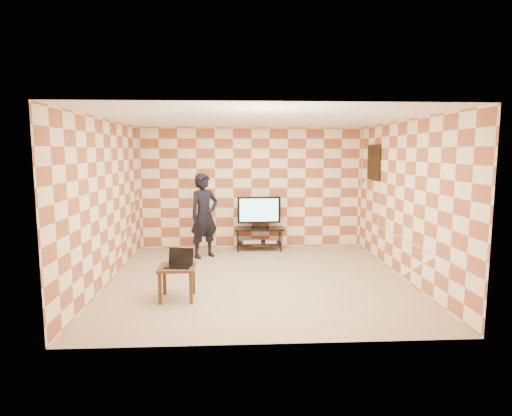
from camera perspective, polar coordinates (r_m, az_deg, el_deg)
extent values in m
plane|color=tan|center=(7.43, 0.25, -9.44)|extent=(5.00, 5.00, 0.00)
cube|color=#FCE9C1|center=(9.64, -0.61, 2.67)|extent=(5.00, 0.02, 2.70)
cube|color=#FCE9C1|center=(4.69, 2.05, -2.57)|extent=(5.00, 0.02, 2.70)
cube|color=#FCE9C1|center=(7.44, -19.33, 0.78)|extent=(0.02, 5.00, 2.70)
cube|color=#FCE9C1|center=(7.72, 19.13, 1.02)|extent=(0.02, 5.00, 2.70)
cube|color=white|center=(7.13, 0.27, 11.80)|extent=(5.00, 5.00, 0.02)
cube|color=black|center=(9.12, 15.44, 5.89)|extent=(0.04, 0.72, 0.72)
cube|color=black|center=(9.12, 15.44, 5.89)|extent=(0.04, 0.03, 0.68)
cube|color=black|center=(9.12, 15.44, 5.89)|extent=(0.04, 0.68, 0.03)
cube|color=black|center=(9.44, 0.41, -2.77)|extent=(1.07, 0.48, 0.04)
cube|color=black|center=(9.51, 0.41, -4.66)|extent=(0.96, 0.43, 0.03)
cylinder|color=black|center=(9.28, -2.42, -4.40)|extent=(0.03, 0.03, 0.50)
cylinder|color=black|center=(9.66, -2.45, -3.93)|extent=(0.03, 0.03, 0.50)
cylinder|color=black|center=(9.34, 3.36, -4.33)|extent=(0.03, 0.03, 0.50)
cylinder|color=black|center=(9.71, 3.11, -3.87)|extent=(0.03, 0.03, 0.50)
cube|color=black|center=(9.44, 0.41, -2.56)|extent=(0.29, 0.20, 0.03)
cube|color=black|center=(9.43, 0.41, -2.23)|extent=(0.07, 0.05, 0.08)
cube|color=black|center=(9.38, 0.41, -0.24)|extent=(0.95, 0.11, 0.58)
cube|color=#7FE7E0|center=(9.34, 0.41, -0.27)|extent=(0.85, 0.06, 0.50)
cube|color=silver|center=(9.49, -0.65, -4.41)|extent=(0.42, 0.32, 0.07)
cube|color=silver|center=(9.47, 2.02, -4.47)|extent=(0.26, 0.19, 0.06)
cube|color=#3A1F15|center=(6.45, -10.50, -7.80)|extent=(0.53, 0.53, 0.04)
cube|color=#3A1F15|center=(6.34, -12.69, -10.48)|extent=(0.05, 0.05, 0.46)
cube|color=#3A1F15|center=(6.76, -12.10, -9.33)|extent=(0.05, 0.05, 0.46)
cube|color=#3A1F15|center=(6.29, -8.66, -10.53)|extent=(0.05, 0.05, 0.46)
cube|color=#3A1F15|center=(6.71, -8.33, -9.37)|extent=(0.05, 0.05, 0.46)
cube|color=black|center=(6.40, -10.27, -7.63)|extent=(0.41, 0.32, 0.02)
cube|color=black|center=(6.49, -9.96, -6.31)|extent=(0.38, 0.13, 0.24)
imported|color=black|center=(8.81, -6.93, -1.02)|extent=(0.76, 0.70, 1.73)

